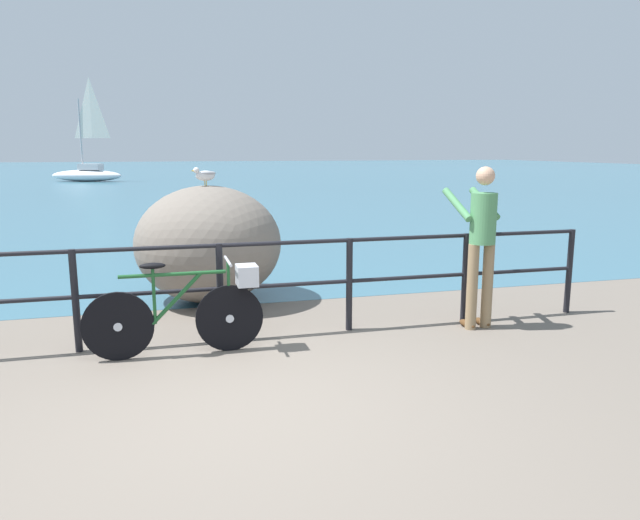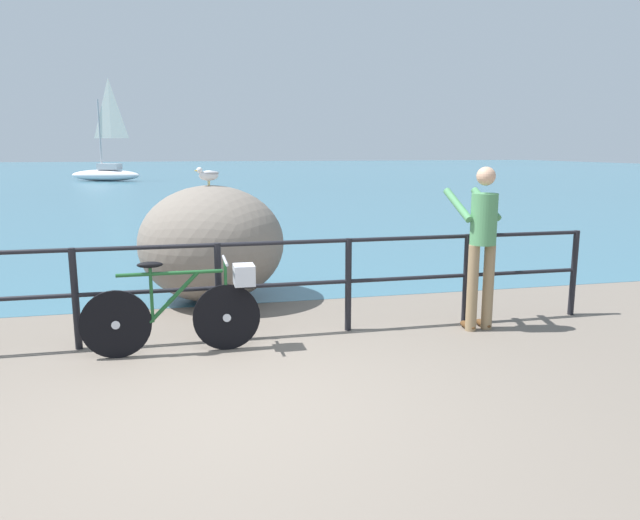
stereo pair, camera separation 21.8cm
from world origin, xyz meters
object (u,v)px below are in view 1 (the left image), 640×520
breakwater_boulder_main (209,244)px  sailboat (87,170)px  seagull (205,175)px  person_at_railing (481,240)px  bicycle (190,307)px

breakwater_boulder_main → sailboat: (-4.94, 31.10, -0.04)m
breakwater_boulder_main → seagull: seagull is taller
person_at_railing → breakwater_boulder_main: (-2.78, 1.99, -0.24)m
bicycle → breakwater_boulder_main: breakwater_boulder_main is taller
sailboat → bicycle: bearing=119.1°
seagull → bicycle: bearing=61.9°
sailboat → seagull: bearing=120.1°
breakwater_boulder_main → person_at_railing: bearing=-35.5°
breakwater_boulder_main → seagull: 0.89m
seagull → sailboat: (-4.92, 31.12, -0.93)m
person_at_railing → breakwater_boulder_main: person_at_railing is taller
person_at_railing → seagull: (-2.80, 1.97, 0.65)m
bicycle → seagull: size_ratio=5.00×
bicycle → seagull: (0.32, 2.04, 1.18)m
person_at_railing → sailboat: sailboat is taller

